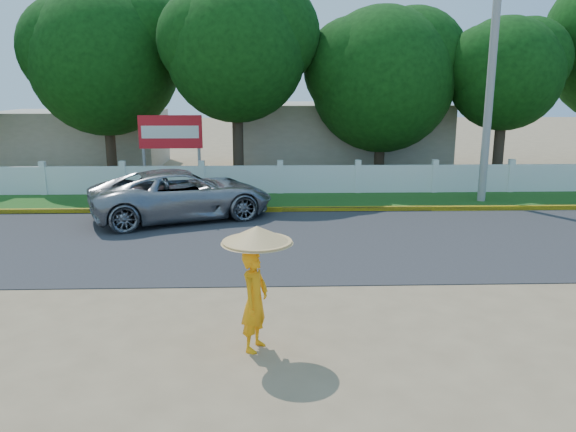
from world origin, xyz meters
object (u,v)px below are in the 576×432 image
object	(u,v)px
monk_with_parasol	(256,270)
billboard	(171,136)
vehicle	(182,194)
utility_pole	(491,74)

from	to	relation	value
monk_with_parasol	billboard	xyz separation A→B (m)	(-3.69, 14.09, 0.81)
vehicle	monk_with_parasol	world-z (taller)	monk_with_parasol
utility_pole	monk_with_parasol	bearing A→B (deg)	-124.86
billboard	utility_pole	bearing A→B (deg)	-13.50
monk_with_parasol	utility_pole	bearing A→B (deg)	55.14
vehicle	monk_with_parasol	size ratio (longest dim) A/B	2.74
utility_pole	vehicle	bearing A→B (deg)	-167.54
utility_pole	vehicle	world-z (taller)	utility_pole
utility_pole	monk_with_parasol	distance (m)	14.14
utility_pole	billboard	xyz separation A→B (m)	(-11.57, 2.78, -2.33)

